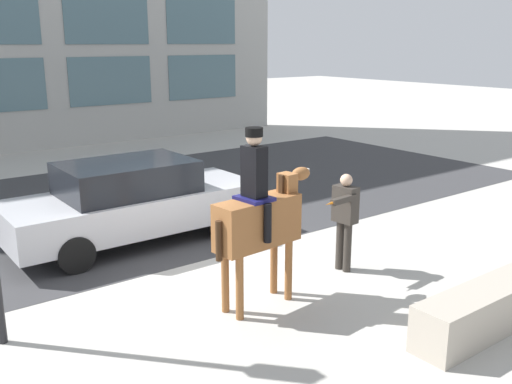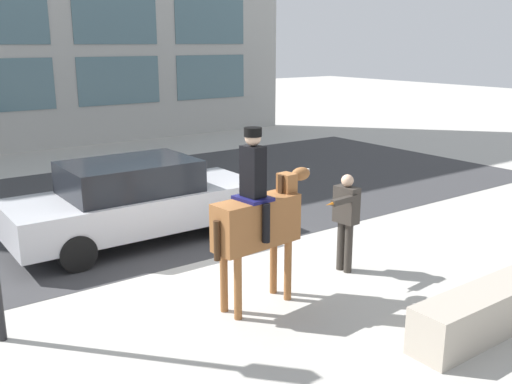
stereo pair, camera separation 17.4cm
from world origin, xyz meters
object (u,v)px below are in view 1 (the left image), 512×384
object	(u,v)px
mounted_horse_lead	(259,217)
pedestrian_bystander	(345,215)
street_car_near_lane	(132,201)
planter_ledge	(492,306)

from	to	relation	value
mounted_horse_lead	pedestrian_bystander	bearing A→B (deg)	0.33
street_car_near_lane	pedestrian_bystander	bearing A→B (deg)	-57.99
mounted_horse_lead	planter_ledge	size ratio (longest dim) A/B	0.94
mounted_horse_lead	pedestrian_bystander	distance (m)	1.92
street_car_near_lane	planter_ledge	distance (m)	6.42
pedestrian_bystander	planter_ledge	world-z (taller)	pedestrian_bystander
mounted_horse_lead	planter_ledge	bearing A→B (deg)	-54.89
pedestrian_bystander	street_car_near_lane	size ratio (longest dim) A/B	0.35
pedestrian_bystander	street_car_near_lane	xyz separation A→B (m)	(-2.13, 3.41, -0.17)
street_car_near_lane	planter_ledge	bearing A→B (deg)	-69.14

